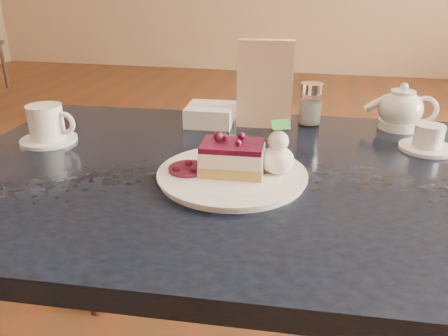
% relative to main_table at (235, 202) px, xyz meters
% --- Properties ---
extents(main_table, '(1.18, 0.83, 0.71)m').
position_rel_main_table_xyz_m(main_table, '(0.00, 0.00, 0.00)').
color(main_table, black).
rests_on(main_table, ground).
extents(dessert_plate, '(0.27, 0.27, 0.01)m').
position_rel_main_table_xyz_m(dessert_plate, '(0.00, -0.05, 0.08)').
color(dessert_plate, white).
rests_on(dessert_plate, main_table).
extents(cheesecake_slice, '(0.12, 0.09, 0.06)m').
position_rel_main_table_xyz_m(cheesecake_slice, '(0.00, -0.05, 0.11)').
color(cheesecake_slice, '#E2BD58').
rests_on(cheesecake_slice, dessert_plate).
extents(whipped_cream, '(0.06, 0.06, 0.05)m').
position_rel_main_table_xyz_m(whipped_cream, '(0.08, -0.03, 0.11)').
color(whipped_cream, white).
rests_on(whipped_cream, dessert_plate).
extents(berry_sauce, '(0.08, 0.08, 0.01)m').
position_rel_main_table_xyz_m(berry_sauce, '(-0.08, -0.06, 0.09)').
color(berry_sauce, '#31061E').
rests_on(berry_sauce, dessert_plate).
extents(coffee_set, '(0.13, 0.12, 0.08)m').
position_rel_main_table_xyz_m(coffee_set, '(-0.44, 0.06, 0.11)').
color(coffee_set, white).
rests_on(coffee_set, main_table).
extents(tea_set, '(0.20, 0.25, 0.10)m').
position_rel_main_table_xyz_m(tea_set, '(0.35, 0.29, 0.12)').
color(tea_set, white).
rests_on(tea_set, main_table).
extents(menu_card, '(0.13, 0.04, 0.21)m').
position_rel_main_table_xyz_m(menu_card, '(0.02, 0.27, 0.18)').
color(menu_card, '#FFEEC5').
rests_on(menu_card, main_table).
extents(sugar_shaker, '(0.06, 0.06, 0.10)m').
position_rel_main_table_xyz_m(sugar_shaker, '(0.13, 0.31, 0.13)').
color(sugar_shaker, white).
rests_on(sugar_shaker, main_table).
extents(napkin_stack, '(0.12, 0.12, 0.05)m').
position_rel_main_table_xyz_m(napkin_stack, '(-0.12, 0.26, 0.10)').
color(napkin_stack, white).
rests_on(napkin_stack, main_table).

